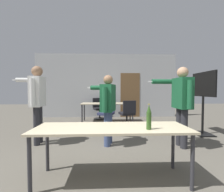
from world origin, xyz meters
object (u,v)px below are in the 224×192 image
(person_right_polo, at_px, (108,103))
(beer_bottle, at_px, (149,117))
(tv_screen, at_px, (203,96))
(office_chair_near_pushed, at_px, (107,114))
(office_chair_far_left, at_px, (128,115))
(person_center_tall, at_px, (37,97))
(person_far_watching, at_px, (181,99))
(office_chair_mid_tucked, at_px, (99,109))

(person_right_polo, bearing_deg, beer_bottle, -145.19)
(tv_screen, height_order, office_chair_near_pushed, tv_screen)
(person_right_polo, xyz_separation_m, office_chair_near_pushed, (-0.01, 1.75, -0.52))
(person_right_polo, distance_m, office_chair_far_left, 1.83)
(person_center_tall, xyz_separation_m, person_right_polo, (1.64, -0.12, -0.15))
(tv_screen, height_order, office_chair_far_left, tv_screen)
(person_right_polo, bearing_deg, person_far_watching, -80.93)
(person_far_watching, distance_m, office_chair_near_pushed, 2.61)
(person_far_watching, distance_m, person_center_tall, 3.28)
(person_right_polo, bearing_deg, person_center_tall, 101.28)
(person_center_tall, height_order, office_chair_mid_tucked, person_center_tall)
(office_chair_mid_tucked, bearing_deg, beer_bottle, 75.73)
(office_chair_far_left, xyz_separation_m, beer_bottle, (-0.17, -3.11, 0.48))
(tv_screen, distance_m, person_right_polo, 2.79)
(person_right_polo, xyz_separation_m, beer_bottle, (0.52, -1.50, -0.05))
(tv_screen, bearing_deg, office_chair_near_pushed, -111.26)
(person_far_watching, bearing_deg, tv_screen, -52.30)
(tv_screen, height_order, person_center_tall, person_center_tall)
(office_chair_mid_tucked, relative_size, beer_bottle, 2.73)
(tv_screen, bearing_deg, person_far_watching, -50.68)
(person_right_polo, bearing_deg, office_chair_mid_tucked, 21.94)
(person_far_watching, xyz_separation_m, person_center_tall, (-3.26, 0.31, 0.04))
(person_center_tall, xyz_separation_m, beer_bottle, (2.16, -1.63, -0.20))
(person_far_watching, relative_size, office_chair_near_pushed, 1.92)
(person_center_tall, bearing_deg, person_right_polo, -97.59)
(person_far_watching, relative_size, person_right_polo, 1.10)
(office_chair_far_left, bearing_deg, office_chair_mid_tucked, 112.17)
(office_chair_near_pushed, bearing_deg, office_chair_far_left, -167.99)
(person_far_watching, relative_size, beer_bottle, 5.32)
(person_far_watching, xyz_separation_m, office_chair_near_pushed, (-1.63, 1.94, -0.63))
(tv_screen, bearing_deg, office_chair_mid_tucked, -128.85)
(person_far_watching, bearing_deg, person_right_polo, 81.82)
(person_far_watching, height_order, person_right_polo, person_far_watching)
(person_right_polo, height_order, office_chair_mid_tucked, person_right_polo)
(person_center_tall, bearing_deg, office_chair_mid_tucked, -26.32)
(person_center_tall, relative_size, office_chair_far_left, 1.98)
(tv_screen, height_order, person_right_polo, tv_screen)
(person_right_polo, relative_size, office_chair_far_left, 1.75)
(office_chair_near_pushed, relative_size, office_chair_far_left, 1.00)
(person_right_polo, height_order, office_chair_far_left, person_right_polo)
(person_far_watching, distance_m, person_right_polo, 1.64)
(person_far_watching, distance_m, office_chair_mid_tucked, 3.93)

